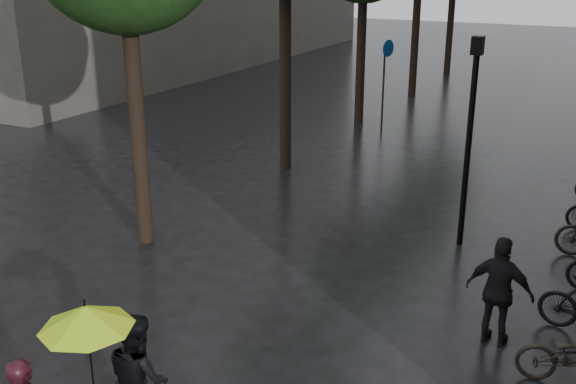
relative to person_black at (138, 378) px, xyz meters
The scene contains 5 objects.
person_black is the anchor object (origin of this frame).
lime_umbrella 1.19m from the person_black, 112.19° to the right, with size 1.08×1.08×1.59m.
pedestrian_walking 5.49m from the person_black, 50.80° to the left, with size 1.03×0.43×1.76m, color black.
lamp_post 8.25m from the person_black, 75.18° to the left, with size 0.22×0.22×4.27m.
cycle_sign 16.55m from the person_black, 99.35° to the left, with size 0.16×0.56×3.08m.
Camera 1 is at (4.58, -3.26, 5.69)m, focal length 42.00 mm.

